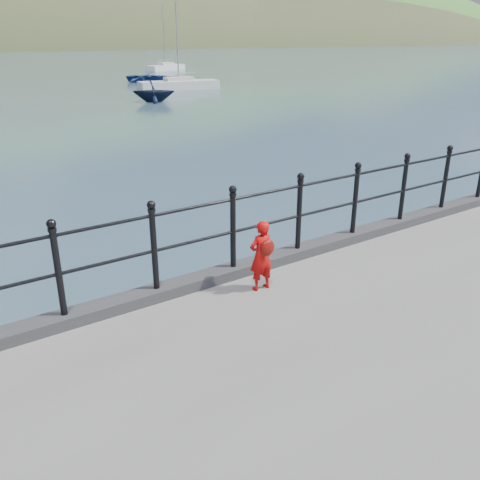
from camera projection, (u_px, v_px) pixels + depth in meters
ground at (194, 343)px, 7.50m from camera, size 600.00×600.00×0.00m
kerb at (197, 281)px, 6.98m from camera, size 60.00×0.30×0.15m
railing at (195, 231)px, 6.70m from camera, size 18.11×0.11×1.20m
far_shore at (1, 102)px, 219.57m from camera, size 830.00×200.00×156.00m
child at (261, 255)px, 6.75m from camera, size 0.37×0.31×0.98m
launch_blue at (150, 77)px, 48.97m from camera, size 5.52×5.41×0.94m
launch_navy at (154, 91)px, 34.34m from camera, size 3.56×3.42×1.45m
sailboat_far at (166, 68)px, 65.44m from camera, size 6.21×3.96×8.70m
sailboat_near at (179, 85)px, 42.57m from camera, size 6.89×2.90×9.12m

